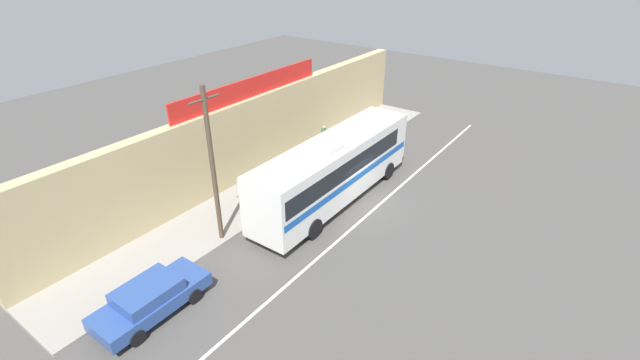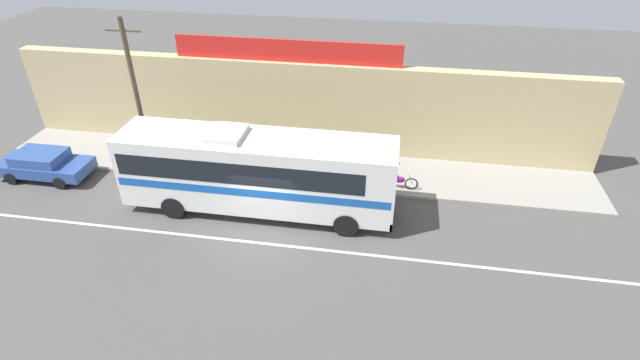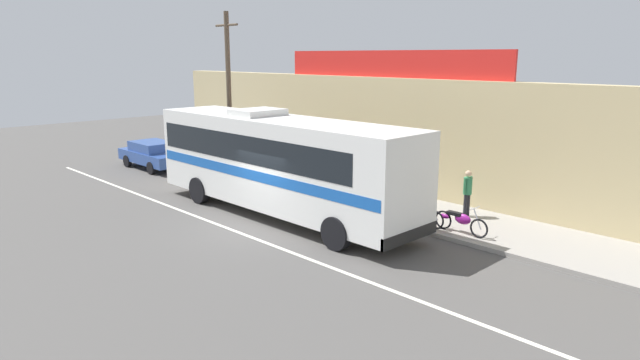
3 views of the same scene
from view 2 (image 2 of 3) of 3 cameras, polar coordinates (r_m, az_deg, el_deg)
ground_plane at (r=20.44m, az=-6.66°, el=-5.99°), size 70.00×70.00×0.00m
sidewalk_slab at (r=24.53m, az=-3.53°, el=1.61°), size 30.00×3.60×0.14m
storefront_facade at (r=25.32m, az=-2.65°, el=8.62°), size 30.00×0.70×4.80m
storefront_billboard at (r=24.38m, az=-3.99°, el=15.03°), size 11.35×0.12×1.10m
road_center_stripe at (r=19.85m, az=-7.26°, el=-7.40°), size 30.00×0.14×0.01m
intercity_bus at (r=20.59m, az=-7.66°, el=1.26°), size 11.71×2.65×3.78m
parked_car at (r=26.99m, az=-29.92°, el=1.66°), size 4.43×1.90×1.37m
utility_pole at (r=23.98m, az=-20.87°, el=9.25°), size 1.60×0.22×7.47m
motorcycle_black at (r=22.73m, az=9.08°, el=-0.05°), size 1.91×0.56×0.94m
motorcycle_blue at (r=22.58m, az=5.45°, el=0.00°), size 1.88×0.56×0.94m
pedestrian_near_shop at (r=24.03m, az=7.29°, el=3.52°), size 0.30×0.48×1.66m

